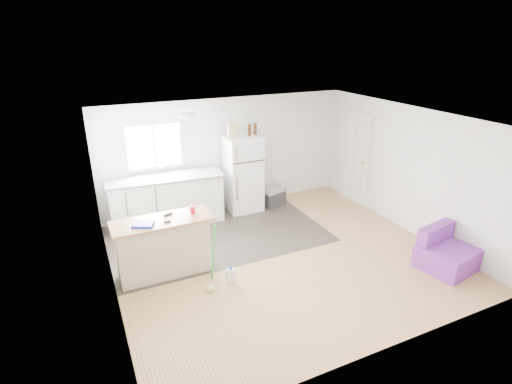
% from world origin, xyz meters
% --- Properties ---
extents(room, '(5.51, 5.01, 2.41)m').
position_xyz_m(room, '(0.00, 0.00, 1.20)').
color(room, olive).
rests_on(room, ground).
extents(vinyl_zone, '(4.05, 2.50, 0.00)m').
position_xyz_m(vinyl_zone, '(-0.73, 1.25, 0.00)').
color(vinyl_zone, '#2E2723').
rests_on(vinyl_zone, floor).
extents(window, '(1.18, 0.06, 0.98)m').
position_xyz_m(window, '(-1.55, 2.49, 1.55)').
color(window, white).
rests_on(window, back_wall).
extents(interior_door, '(0.11, 0.92, 2.10)m').
position_xyz_m(interior_door, '(2.72, 1.55, 1.02)').
color(interior_door, white).
rests_on(interior_door, right_wall).
extents(ceiling_fixture, '(0.30, 0.30, 0.07)m').
position_xyz_m(ceiling_fixture, '(-1.20, 1.20, 2.36)').
color(ceiling_fixture, white).
rests_on(ceiling_fixture, ceiling).
extents(kitchen_cabinets, '(2.31, 0.89, 1.30)m').
position_xyz_m(kitchen_cabinets, '(-1.46, 2.15, 0.51)').
color(kitchen_cabinets, white).
rests_on(kitchen_cabinets, floor).
extents(peninsula, '(1.56, 0.60, 0.95)m').
position_xyz_m(peninsula, '(-1.95, 0.33, 0.48)').
color(peninsula, tan).
rests_on(peninsula, floor).
extents(refrigerator, '(0.74, 0.70, 1.65)m').
position_xyz_m(refrigerator, '(0.21, 2.14, 0.82)').
color(refrigerator, white).
rests_on(refrigerator, floor).
extents(cooler, '(0.60, 0.48, 0.40)m').
position_xyz_m(cooler, '(0.90, 2.04, 0.20)').
color(cooler, '#2E2E30').
rests_on(cooler, floor).
extents(purple_seat, '(0.94, 0.90, 0.67)m').
position_xyz_m(purple_seat, '(2.29, -1.45, 0.24)').
color(purple_seat, purple).
rests_on(purple_seat, floor).
extents(cleaner_jug, '(0.13, 0.09, 0.28)m').
position_xyz_m(cleaner_jug, '(-1.08, -0.37, 0.12)').
color(cleaner_jug, silver).
rests_on(cleaner_jug, floor).
extents(mop, '(0.19, 0.32, 1.13)m').
position_xyz_m(mop, '(-1.42, -0.43, 0.23)').
color(mop, green).
rests_on(mop, floor).
extents(red_cup, '(0.09, 0.09, 0.12)m').
position_xyz_m(red_cup, '(-1.43, 0.36, 1.01)').
color(red_cup, red).
rests_on(red_cup, peninsula).
extents(blue_tray, '(0.36, 0.33, 0.04)m').
position_xyz_m(blue_tray, '(-2.23, 0.25, 0.97)').
color(blue_tray, '#141DC0').
rests_on(blue_tray, peninsula).
extents(tool_a, '(0.15, 0.10, 0.03)m').
position_xyz_m(tool_a, '(-1.81, 0.46, 0.97)').
color(tool_a, black).
rests_on(tool_a, peninsula).
extents(tool_b, '(0.11, 0.06, 0.03)m').
position_xyz_m(tool_b, '(-1.87, 0.20, 0.97)').
color(tool_b, black).
rests_on(tool_b, peninsula).
extents(cardboard_box, '(0.20, 0.11, 0.30)m').
position_xyz_m(cardboard_box, '(-0.01, 2.12, 1.80)').
color(cardboard_box, tan).
rests_on(cardboard_box, refrigerator).
extents(bottle_left, '(0.08, 0.08, 0.25)m').
position_xyz_m(bottle_left, '(0.34, 2.08, 1.77)').
color(bottle_left, '#391E0A').
rests_on(bottle_left, refrigerator).
extents(bottle_right, '(0.09, 0.09, 0.25)m').
position_xyz_m(bottle_right, '(0.50, 2.14, 1.77)').
color(bottle_right, '#391E0A').
rests_on(bottle_right, refrigerator).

